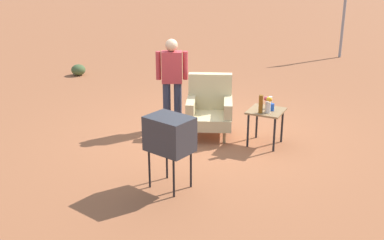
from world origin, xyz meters
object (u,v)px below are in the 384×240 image
Objects in this scene: tv_on_stand at (170,135)px; person_standing at (172,78)px; side_table at (266,115)px; soda_can_blue at (272,107)px; bottle_tall_amber at (261,104)px; armchair at (210,108)px; road_sign at (344,11)px; flower_vase at (268,104)px; bottle_short_clear at (270,102)px.

tv_on_stand is 0.63× the size of person_standing.
soda_can_blue is at bearing 4.25° from side_table.
side_table is at bearing 77.26° from bottle_tall_amber.
armchair is 7.69m from road_sign.
tv_on_stand reaches higher than soda_can_blue.
bottle_tall_amber is at bearing -89.69° from road_sign.
road_sign is (-0.08, 7.58, 0.86)m from side_table.
side_table is at bearing -1.06° from person_standing.
bottle_tall_amber is (0.04, -7.76, -0.62)m from road_sign.
side_table is 1.82m from person_standing.
person_standing is 1.85m from flower_vase.
side_table is 2.30× the size of flower_vase.
person_standing is at bearing 177.37° from armchair.
bottle_tall_amber is at bearing -146.85° from flower_vase.
soda_can_blue is (1.87, -0.03, -0.27)m from person_standing.
soda_can_blue is (0.10, 0.01, 0.15)m from side_table.
tv_on_stand is 9.67m from road_sign.
tv_on_stand reaches higher than flower_vase.
road_sign reaches higher than armchair.
flower_vase is (1.08, -0.11, 0.26)m from armchair.
bottle_short_clear is at bearing 79.63° from side_table.
person_standing is at bearing 178.94° from side_table.
bottle_short_clear is at bearing 98.39° from flower_vase.
side_table is 4.99× the size of soda_can_blue.
road_sign is at bearing 90.31° from bottle_tall_amber.
person_standing is at bearing 179.22° from soda_can_blue.
road_sign is at bearing 86.38° from tv_on_stand.
person_standing is (-1.78, 0.03, 0.42)m from side_table.
soda_can_blue reaches higher than side_table.
bottle_short_clear is at bearing 71.83° from tv_on_stand.
tv_on_stand reaches higher than bottle_short_clear.
bottle_short_clear is (-0.07, 0.12, 0.04)m from soda_can_blue.
road_sign is 8.13× the size of bottle_tall_amber.
road_sign reaches higher than bottle_tall_amber.
person_standing is at bearing -102.64° from road_sign.
flower_vase reaches higher than soda_can_blue.
road_sign is (0.61, 9.63, 0.60)m from tv_on_stand.
flower_vase is (0.75, 1.94, -0.03)m from tv_on_stand.
soda_can_blue is at bearing 72.78° from flower_vase.
armchair is at bearing -172.90° from bottle_short_clear.
person_standing reaches higher than bottle_tall_amber.
bottle_short_clear is at bearing -89.18° from road_sign.
armchair is 2.10m from tv_on_stand.
side_table is 0.30m from bottle_tall_amber.
armchair reaches higher than tv_on_stand.
tv_on_stand is (-0.69, -2.05, 0.26)m from side_table.
tv_on_stand is 3.43× the size of bottle_tall_amber.
tv_on_stand is 2.08m from flower_vase.
person_standing reaches higher than side_table.
side_table is 0.37× the size of person_standing.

